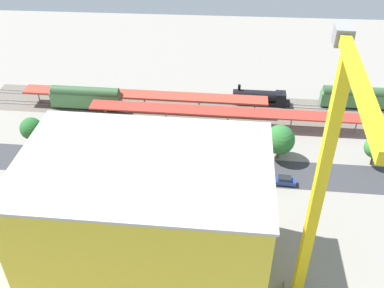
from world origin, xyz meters
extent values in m
plane|color=gray|center=(0.00, 0.00, 0.00)|extent=(175.99, 175.99, 0.00)
cube|color=#665E54|center=(0.00, -21.72, 0.00)|extent=(110.32, 16.33, 0.01)
cube|color=#38383D|center=(0.00, 3.21, 0.00)|extent=(110.20, 12.05, 0.01)
cube|color=#9E9EA8|center=(0.00, -25.09, 0.18)|extent=(109.95, 3.17, 0.12)
cube|color=#9E9EA8|center=(0.00, -23.65, 0.18)|extent=(109.95, 3.17, 0.12)
cube|color=#9E9EA8|center=(0.00, -19.80, 0.18)|extent=(109.95, 3.17, 0.12)
cube|color=#9E9EA8|center=(0.00, -18.36, 0.18)|extent=(109.95, 3.17, 0.12)
cube|color=#B73328|center=(-6.70, -13.64, 3.83)|extent=(65.73, 5.99, 0.37)
cylinder|color=slate|center=(-36.23, -12.82, 1.82)|extent=(0.30, 0.30, 3.65)
cylinder|color=slate|center=(-21.47, -13.23, 1.82)|extent=(0.30, 0.30, 3.65)
cylinder|color=slate|center=(-6.70, -13.64, 1.82)|extent=(0.30, 0.30, 3.65)
cylinder|color=slate|center=(8.06, -14.05, 1.82)|extent=(0.30, 0.30, 3.65)
cylinder|color=slate|center=(22.82, -14.46, 1.82)|extent=(0.30, 0.30, 3.65)
cube|color=#C63D2D|center=(14.15, -20.00, 3.87)|extent=(60.94, 5.82, 0.46)
cylinder|color=slate|center=(-13.22, -19.24, 1.82)|extent=(0.30, 0.30, 3.64)
cylinder|color=slate|center=(0.47, -19.62, 1.82)|extent=(0.30, 0.30, 3.64)
cylinder|color=slate|center=(14.15, -20.00, 1.82)|extent=(0.30, 0.30, 3.64)
cylinder|color=slate|center=(27.84, -20.38, 1.82)|extent=(0.30, 0.30, 3.64)
cylinder|color=slate|center=(41.53, -20.76, 1.82)|extent=(0.30, 0.30, 3.64)
cube|color=black|center=(-15.15, -24.37, 0.50)|extent=(14.62, 2.87, 1.00)
cylinder|color=black|center=(-13.90, -24.40, 2.37)|extent=(12.12, 3.07, 2.74)
cube|color=black|center=(-19.92, -24.23, 1.73)|extent=(2.59, 3.01, 3.47)
cylinder|color=black|center=(-9.37, -24.53, 4.44)|extent=(0.70, 0.70, 1.40)
cube|color=black|center=(-39.41, -24.37, 0.30)|extent=(17.14, 2.79, 0.60)
cube|color=#4C7F4C|center=(-39.41, -24.37, 2.31)|extent=(19.05, 3.43, 3.41)
cylinder|color=#355935|center=(-39.41, -24.37, 4.26)|extent=(18.29, 3.40, 2.90)
cube|color=black|center=(28.68, -19.08, 0.30)|extent=(15.93, 2.70, 0.60)
cube|color=#4C7F4C|center=(28.68, -19.08, 2.44)|extent=(17.71, 3.32, 3.68)
cylinder|color=#355935|center=(28.68, -19.08, 4.53)|extent=(17.01, 3.30, 2.83)
cube|color=black|center=(-18.11, 6.83, 0.15)|extent=(3.88, 1.98, 0.30)
cube|color=navy|center=(-18.11, 6.83, 0.72)|extent=(4.60, 2.11, 0.85)
cube|color=#1E2328|center=(-18.11, 6.83, 1.47)|extent=(2.62, 1.75, 0.64)
cube|color=black|center=(-11.84, 6.16, 0.15)|extent=(3.94, 1.78, 0.30)
cube|color=gray|center=(-11.84, 6.16, 0.73)|extent=(4.68, 1.87, 0.86)
cube|color=#1E2328|center=(-11.84, 6.16, 1.42)|extent=(2.64, 1.60, 0.51)
cube|color=black|center=(-5.14, 6.40, 0.15)|extent=(3.57, 1.94, 0.30)
cube|color=gray|center=(-5.14, 6.40, 0.71)|extent=(4.24, 2.06, 0.82)
cube|color=#1E2328|center=(-5.14, 6.40, 1.44)|extent=(2.41, 1.72, 0.65)
cube|color=black|center=(2.55, 6.30, 0.15)|extent=(3.57, 1.68, 0.30)
cube|color=black|center=(2.55, 6.30, 0.74)|extent=(4.25, 1.75, 0.88)
cube|color=#1E2328|center=(2.55, 6.30, 1.52)|extent=(2.39, 1.53, 0.67)
cube|color=black|center=(8.97, 6.78, 0.15)|extent=(3.51, 1.73, 0.30)
cube|color=maroon|center=(8.97, 6.78, 0.66)|extent=(4.18, 1.81, 0.72)
cube|color=#1E2328|center=(8.97, 6.78, 1.30)|extent=(2.34, 1.59, 0.55)
cube|color=black|center=(16.49, 6.84, 0.15)|extent=(3.51, 1.87, 0.30)
cube|color=navy|center=(16.49, 6.84, 0.70)|extent=(4.17, 1.97, 0.80)
cube|color=#1E2328|center=(16.49, 6.84, 1.39)|extent=(2.36, 1.69, 0.59)
cube|color=black|center=(23.46, 6.60, 0.15)|extent=(3.87, 1.96, 0.30)
cube|color=maroon|center=(23.46, 6.60, 0.75)|extent=(4.58, 2.08, 0.90)
cube|color=#1E2328|center=(23.46, 6.60, 1.47)|extent=(2.61, 1.72, 0.55)
cube|color=black|center=(30.46, 6.33, 0.15)|extent=(3.72, 1.93, 0.30)
cube|color=gray|center=(30.46, 6.33, 0.67)|extent=(4.42, 2.05, 0.75)
cube|color=#1E2328|center=(30.46, 6.33, 1.32)|extent=(2.52, 1.70, 0.54)
cube|color=yellow|center=(5.36, 28.54, 10.44)|extent=(35.31, 23.42, 20.88)
cube|color=#B7B2A8|center=(5.36, 28.54, 21.08)|extent=(35.93, 24.04, 0.40)
cube|color=yellow|center=(-17.52, 32.54, 19.54)|extent=(1.40, 1.40, 39.07)
cube|color=yellow|center=(-17.02, 39.92, 39.67)|extent=(2.61, 20.84, 1.20)
cube|color=gray|center=(-17.82, 28.05, 39.67)|extent=(2.16, 2.53, 2.00)
cube|color=black|center=(19.27, 11.13, 0.25)|extent=(9.54, 2.91, 0.50)
cube|color=white|center=(18.11, 11.22, 1.85)|extent=(7.24, 2.95, 2.71)
cube|color=maroon|center=(22.79, 10.83, 1.71)|extent=(2.52, 2.56, 2.41)
cylinder|color=brown|center=(36.12, -2.53, 1.37)|extent=(0.45, 0.45, 2.74)
sphere|color=#28662D|center=(36.12, -2.53, 4.45)|extent=(4.89, 4.89, 4.89)
cylinder|color=brown|center=(31.17, -1.15, 1.81)|extent=(0.42, 0.42, 3.63)
sphere|color=#38843D|center=(31.17, -1.15, 5.53)|extent=(5.42, 5.42, 5.42)
cylinder|color=brown|center=(-17.50, -1.72, 1.29)|extent=(0.58, 0.58, 2.58)
sphere|color=#2D7233|center=(-17.50, -1.72, 4.78)|extent=(6.28, 6.28, 6.28)
cylinder|color=brown|center=(-36.97, -0.87, 1.40)|extent=(0.48, 0.48, 2.80)
sphere|color=#38843D|center=(-36.97, -0.87, 4.43)|extent=(4.65, 4.65, 4.65)
cylinder|color=brown|center=(-7.02, -2.21, 1.82)|extent=(0.39, 0.39, 3.64)
sphere|color=#38843D|center=(-7.02, -2.21, 5.17)|extent=(4.39, 4.39, 4.39)
cylinder|color=#333333|center=(-9.63, -1.35, 2.53)|extent=(0.16, 0.16, 5.06)
cube|color=black|center=(-9.63, -1.35, 5.51)|extent=(0.36, 0.36, 0.90)
sphere|color=red|center=(-9.41, -1.35, 5.21)|extent=(0.20, 0.20, 0.20)
camera|label=1|loc=(-4.72, 75.51, 58.50)|focal=41.76mm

